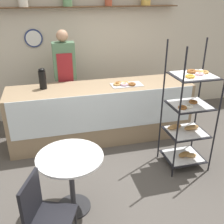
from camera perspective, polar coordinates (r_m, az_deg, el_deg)
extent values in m
plane|color=#4C4742|center=(3.72, 1.50, -13.68)|extent=(14.00, 14.00, 0.00)
cube|color=beige|center=(5.15, -5.21, 13.95)|extent=(10.00, 0.06, 2.70)
cube|color=#4C331E|center=(4.92, -5.23, 21.87)|extent=(3.30, 0.24, 0.02)
cylinder|color=silver|center=(4.85, -18.80, 21.70)|extent=(0.15, 0.15, 0.15)
cylinder|color=#669966|center=(4.87, -9.69, 22.90)|extent=(0.16, 0.16, 0.20)
cylinder|color=#B24C33|center=(4.99, -0.79, 22.92)|extent=(0.13, 0.13, 0.14)
cylinder|color=gold|center=(5.20, 7.40, 23.07)|extent=(0.17, 0.17, 0.19)
cylinder|color=navy|center=(5.01, -16.70, 15.13)|extent=(0.31, 0.03, 0.31)
cylinder|color=white|center=(4.99, -16.70, 15.10)|extent=(0.27, 0.00, 0.27)
cube|color=#937A5B|center=(4.38, -2.31, -0.13)|extent=(2.96, 0.70, 0.94)
cube|color=silver|center=(3.99, -1.25, -0.04)|extent=(2.84, 0.01, 0.60)
cylinder|color=black|center=(3.33, 14.32, -1.47)|extent=(0.02, 0.02, 1.77)
cylinder|color=black|center=(3.62, 22.18, -0.42)|extent=(0.02, 0.02, 1.77)
cylinder|color=black|center=(3.72, 10.88, 1.74)|extent=(0.02, 0.02, 1.77)
cylinder|color=black|center=(3.99, 18.23, 2.48)|extent=(0.02, 0.02, 1.77)
cube|color=black|center=(4.02, 15.13, -9.31)|extent=(0.54, 0.47, 0.01)
cube|color=white|center=(4.01, 15.15, -9.17)|extent=(0.48, 0.41, 0.01)
ellipsoid|color=tan|center=(3.99, 16.77, -8.99)|extent=(0.18, 0.11, 0.06)
ellipsoid|color=olive|center=(3.96, 15.44, -8.86)|extent=(0.21, 0.11, 0.08)
cube|color=black|center=(3.81, 15.81, -4.22)|extent=(0.54, 0.47, 0.01)
cube|color=white|center=(3.80, 15.83, -4.07)|extent=(0.48, 0.41, 0.01)
ellipsoid|color=#B27F47|center=(3.84, 16.92, -3.24)|extent=(0.23, 0.09, 0.07)
ellipsoid|color=#B27F47|center=(3.80, 13.43, -3.16)|extent=(0.24, 0.13, 0.06)
cube|color=black|center=(3.63, 16.55, 1.40)|extent=(0.54, 0.47, 0.01)
cube|color=white|center=(3.63, 16.57, 1.57)|extent=(0.48, 0.41, 0.01)
torus|color=brown|center=(3.67, 17.25, 2.12)|extent=(0.12, 0.12, 0.03)
torus|color=silver|center=(3.52, 16.41, 1.20)|extent=(0.11, 0.11, 0.03)
torus|color=brown|center=(3.46, 15.10, 0.96)|extent=(0.11, 0.11, 0.03)
cube|color=black|center=(3.50, 17.35, 7.52)|extent=(0.54, 0.47, 0.01)
cube|color=white|center=(3.50, 17.38, 7.70)|extent=(0.48, 0.41, 0.01)
torus|color=#EAB2C1|center=(3.49, 18.49, 7.88)|extent=(0.11, 0.11, 0.03)
torus|color=brown|center=(3.56, 16.96, 8.47)|extent=(0.12, 0.12, 0.04)
torus|color=tan|center=(3.56, 18.45, 8.22)|extent=(0.13, 0.13, 0.03)
torus|color=gold|center=(3.35, 16.64, 7.46)|extent=(0.12, 0.12, 0.03)
torus|color=tan|center=(3.59, 19.42, 8.22)|extent=(0.12, 0.12, 0.03)
cube|color=#282833|center=(4.80, -9.68, 1.86)|extent=(0.22, 0.19, 0.94)
cube|color=#4C7051|center=(4.55, -10.39, 10.91)|extent=(0.36, 0.22, 0.61)
cube|color=maroon|center=(4.47, -10.15, 9.20)|extent=(0.25, 0.01, 0.52)
sphere|color=tan|center=(4.47, -10.81, 15.99)|extent=(0.19, 0.19, 0.19)
cylinder|color=#262628|center=(3.31, -8.31, -19.66)|extent=(0.40, 0.40, 0.02)
cylinder|color=#333338|center=(3.08, -8.72, -15.04)|extent=(0.06, 0.06, 0.68)
cylinder|color=white|center=(2.87, -9.17, -9.66)|extent=(0.72, 0.72, 0.02)
cylinder|color=black|center=(2.91, -14.46, -22.15)|extent=(0.02, 0.02, 0.45)
cube|color=black|center=(2.59, -12.86, -21.71)|extent=(0.50, 0.50, 0.03)
cube|color=black|center=(2.50, -17.29, -17.56)|extent=(0.17, 0.35, 0.40)
cylinder|color=black|center=(4.17, -14.87, 6.79)|extent=(0.11, 0.11, 0.28)
ellipsoid|color=black|center=(4.12, -15.12, 8.89)|extent=(0.09, 0.09, 0.04)
cube|color=silver|center=(4.23, 3.21, 5.94)|extent=(0.50, 0.26, 0.01)
torus|color=tan|center=(4.23, 2.12, 6.25)|extent=(0.11, 0.11, 0.03)
torus|color=tan|center=(4.25, 2.82, 6.37)|extent=(0.12, 0.12, 0.04)
torus|color=brown|center=(4.24, 1.47, 6.33)|extent=(0.12, 0.12, 0.03)
torus|color=#EAB2C1|center=(4.19, 2.65, 6.09)|extent=(0.13, 0.13, 0.04)
torus|color=tan|center=(4.19, 1.06, 6.06)|extent=(0.12, 0.12, 0.03)
torus|color=brown|center=(4.19, 4.38, 6.08)|extent=(0.12, 0.12, 0.04)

